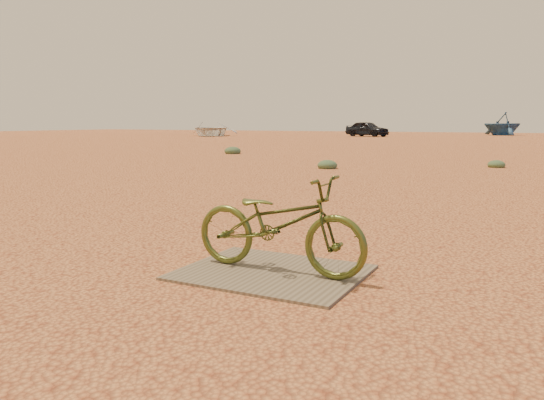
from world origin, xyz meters
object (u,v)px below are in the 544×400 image
at_px(plywood_board, 272,272).
at_px(bicycle, 279,223).
at_px(boat_far_left, 502,124).
at_px(boat_near_left, 210,129).
at_px(car, 367,129).

bearing_deg(plywood_board, bicycle, 28.05).
bearing_deg(boat_far_left, boat_near_left, -102.88).
relative_size(bicycle, boat_far_left, 0.37).
distance_m(car, boat_near_left, 13.08).
bearing_deg(plywood_board, boat_near_left, 124.64).
xyz_separation_m(bicycle, boat_far_left, (-1.85, 48.11, 0.62)).
xyz_separation_m(car, boat_near_left, (-12.13, -4.90, -0.04)).
xyz_separation_m(bicycle, boat_near_left, (-23.54, 33.99, 0.17)).
distance_m(bicycle, boat_near_left, 41.35).
distance_m(plywood_board, bicycle, 0.40).
height_order(car, boat_near_left, car).
bearing_deg(boat_far_left, car, -91.99).
bearing_deg(boat_near_left, plywood_board, -76.65).
distance_m(boat_near_left, boat_far_left, 25.88).
relative_size(plywood_board, boat_far_left, 0.36).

